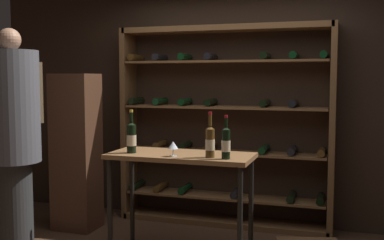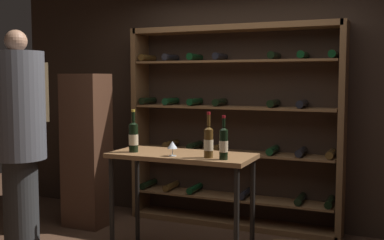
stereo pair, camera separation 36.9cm
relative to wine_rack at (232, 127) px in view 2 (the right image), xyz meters
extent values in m
cube|color=#332319|center=(0.12, 0.21, 0.37)|extent=(5.93, 0.10, 2.90)
cube|color=brown|center=(-1.13, 0.00, 0.00)|extent=(0.06, 0.32, 2.16)
cube|color=brown|center=(1.14, 0.00, 0.00)|extent=(0.06, 0.32, 2.16)
cube|color=brown|center=(0.00, 0.00, 1.05)|extent=(2.26, 0.32, 0.06)
cube|color=brown|center=(0.00, 0.00, -1.05)|extent=(2.26, 0.32, 0.06)
cube|color=brown|center=(0.00, 0.00, -0.77)|extent=(2.18, 0.32, 0.02)
cylinder|color=black|center=(-1.03, 0.00, -0.71)|extent=(0.08, 0.30, 0.08)
cylinder|color=#4C3314|center=(-0.73, 0.00, -0.71)|extent=(0.08, 0.30, 0.08)
cylinder|color=black|center=(-0.44, 0.00, -0.71)|extent=(0.08, 0.30, 0.08)
cylinder|color=black|center=(0.15, 0.00, -0.71)|extent=(0.08, 0.30, 0.08)
cylinder|color=black|center=(0.74, 0.00, -0.71)|extent=(0.08, 0.30, 0.08)
cylinder|color=black|center=(1.04, 0.00, -0.71)|extent=(0.08, 0.30, 0.08)
cube|color=brown|center=(0.00, 0.00, -0.28)|extent=(2.18, 0.32, 0.02)
cylinder|color=#4C3314|center=(-0.73, 0.00, -0.22)|extent=(0.08, 0.30, 0.08)
cylinder|color=black|center=(-0.44, 0.00, -0.22)|extent=(0.08, 0.30, 0.08)
cylinder|color=#4C3314|center=(-0.14, 0.00, -0.22)|extent=(0.08, 0.30, 0.08)
cylinder|color=black|center=(0.45, 0.00, -0.22)|extent=(0.08, 0.30, 0.08)
cylinder|color=black|center=(0.74, 0.00, -0.22)|extent=(0.08, 0.30, 0.08)
cylinder|color=#4C3314|center=(1.04, 0.00, -0.22)|extent=(0.08, 0.30, 0.08)
cube|color=brown|center=(0.00, 0.00, 0.21)|extent=(2.18, 0.32, 0.02)
cylinder|color=black|center=(-1.03, 0.00, 0.27)|extent=(0.08, 0.30, 0.08)
cylinder|color=black|center=(-0.73, 0.00, 0.27)|extent=(0.08, 0.30, 0.08)
cylinder|color=black|center=(-0.44, 0.00, 0.27)|extent=(0.08, 0.30, 0.08)
cylinder|color=black|center=(-0.14, 0.00, 0.27)|extent=(0.08, 0.30, 0.08)
cylinder|color=black|center=(0.45, 0.00, 0.27)|extent=(0.08, 0.30, 0.08)
cylinder|color=black|center=(0.74, 0.00, 0.27)|extent=(0.08, 0.30, 0.08)
cube|color=brown|center=(0.00, 0.00, 0.70)|extent=(2.18, 0.32, 0.02)
cylinder|color=#4C3314|center=(-1.03, 0.00, 0.75)|extent=(0.08, 0.30, 0.08)
cylinder|color=black|center=(-0.73, 0.00, 0.75)|extent=(0.08, 0.30, 0.08)
cylinder|color=black|center=(-0.44, 0.00, 0.75)|extent=(0.08, 0.30, 0.08)
cylinder|color=black|center=(-0.14, 0.00, 0.75)|extent=(0.08, 0.30, 0.08)
cylinder|color=black|center=(0.45, 0.00, 0.75)|extent=(0.08, 0.30, 0.08)
cylinder|color=black|center=(0.74, 0.00, 0.75)|extent=(0.08, 0.30, 0.08)
cylinder|color=black|center=(1.04, 0.00, 0.75)|extent=(0.08, 0.30, 0.08)
cube|color=brown|center=(-0.11, -1.06, -0.16)|extent=(1.27, 0.56, 0.04)
cylinder|color=black|center=(-0.70, -1.29, -0.63)|extent=(0.04, 0.04, 0.90)
cylinder|color=black|center=(0.47, -1.29, -0.63)|extent=(0.04, 0.04, 0.90)
cylinder|color=black|center=(-0.70, -0.84, -0.63)|extent=(0.04, 0.04, 0.90)
cylinder|color=black|center=(0.47, -0.84, -0.63)|extent=(0.04, 0.04, 0.90)
cylinder|color=#2B2B2B|center=(-1.45, -1.60, -0.64)|extent=(0.31, 0.31, 0.88)
cylinder|color=#4C4C51|center=(-1.45, -1.60, 0.28)|extent=(0.47, 0.47, 0.95)
sphere|color=#AD7A5B|center=(-1.45, -1.60, 0.85)|extent=(0.19, 0.19, 0.19)
cube|color=olive|center=(-1.29, -1.42, 0.40)|extent=(0.04, 0.04, 0.53)
cube|color=#4C2D1E|center=(-1.44, -0.62, -0.25)|extent=(0.44, 0.36, 1.65)
cylinder|color=black|center=(0.34, -1.22, -0.02)|extent=(0.07, 0.07, 0.24)
cone|color=black|center=(0.34, -1.22, 0.12)|extent=(0.07, 0.07, 0.03)
cylinder|color=black|center=(0.34, -1.22, 0.16)|extent=(0.03, 0.03, 0.07)
cylinder|color=maroon|center=(0.34, -1.22, 0.21)|extent=(0.03, 0.03, 0.02)
cylinder|color=#C6B28C|center=(0.34, -1.22, -0.03)|extent=(0.07, 0.07, 0.09)
cylinder|color=#4C3314|center=(0.19, -1.18, -0.02)|extent=(0.08, 0.08, 0.24)
cone|color=#4C3314|center=(0.19, -1.18, 0.11)|extent=(0.08, 0.08, 0.03)
cylinder|color=#4C3314|center=(0.19, -1.18, 0.17)|extent=(0.03, 0.03, 0.10)
cylinder|color=maroon|center=(0.19, -1.18, 0.23)|extent=(0.03, 0.03, 0.02)
cylinder|color=#C6B28C|center=(0.19, -1.18, -0.03)|extent=(0.08, 0.08, 0.09)
cylinder|color=black|center=(-0.54, -1.16, -0.01)|extent=(0.08, 0.08, 0.25)
cone|color=black|center=(-0.54, -1.16, 0.12)|extent=(0.08, 0.08, 0.03)
cylinder|color=black|center=(-0.54, -1.16, 0.18)|extent=(0.03, 0.03, 0.09)
cylinder|color=#B7932D|center=(-0.54, -1.16, 0.23)|extent=(0.03, 0.03, 0.02)
cylinder|color=#C6B28C|center=(-0.54, -1.16, -0.03)|extent=(0.09, 0.09, 0.10)
cylinder|color=silver|center=(-0.12, -1.23, -0.14)|extent=(0.07, 0.07, 0.00)
cylinder|color=silver|center=(-0.12, -1.23, -0.10)|extent=(0.01, 0.01, 0.06)
cone|color=silver|center=(-0.12, -1.23, -0.04)|extent=(0.09, 0.09, 0.06)
cylinder|color=#590A14|center=(-0.12, -1.23, -0.06)|extent=(0.05, 0.05, 0.02)
camera|label=1|loc=(1.28, -4.97, 0.52)|focal=44.59mm
camera|label=2|loc=(1.62, -4.84, 0.52)|focal=44.59mm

